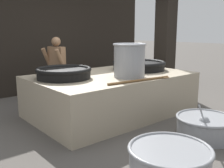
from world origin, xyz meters
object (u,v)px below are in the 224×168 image
(cook, at_px, (57,67))
(stock_pot, at_px, (129,60))
(prep_bowl_vegetables, at_px, (205,126))
(giant_wok_near, at_px, (64,72))
(giant_wok_far, at_px, (139,65))
(prep_bowl_meat, at_px, (170,159))

(cook, bearing_deg, stock_pot, 90.03)
(prep_bowl_vegetables, bearing_deg, stock_pot, 100.45)
(giant_wok_near, relative_size, cook, 0.66)
(stock_pot, distance_m, prep_bowl_vegetables, 1.73)
(giant_wok_near, relative_size, stock_pot, 1.61)
(giant_wok_far, bearing_deg, giant_wok_near, 176.33)
(stock_pot, xyz_separation_m, prep_bowl_meat, (-1.00, -1.74, -0.93))
(giant_wok_far, height_order, cook, cook)
(giant_wok_near, height_order, stock_pot, stock_pot)
(giant_wok_far, relative_size, stock_pot, 1.89)
(prep_bowl_vegetables, bearing_deg, cook, 102.25)
(giant_wok_far, relative_size, prep_bowl_meat, 1.18)
(cook, bearing_deg, giant_wok_near, 53.54)
(giant_wok_far, bearing_deg, stock_pot, -146.20)
(giant_wok_near, bearing_deg, giant_wok_far, -3.67)
(prep_bowl_vegetables, bearing_deg, giant_wok_far, 74.78)
(giant_wok_near, relative_size, prep_bowl_vegetables, 0.88)
(giant_wok_near, bearing_deg, cook, 67.10)
(giant_wok_near, bearing_deg, stock_pot, -33.30)
(cook, xyz_separation_m, prep_bowl_meat, (-0.54, -3.65, -0.63))
(cook, relative_size, prep_bowl_vegetables, 1.34)
(giant_wok_far, relative_size, cook, 0.78)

